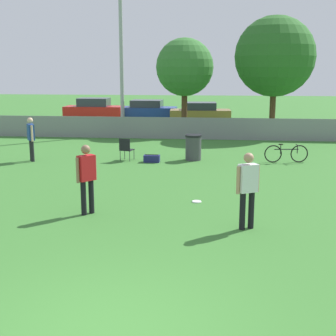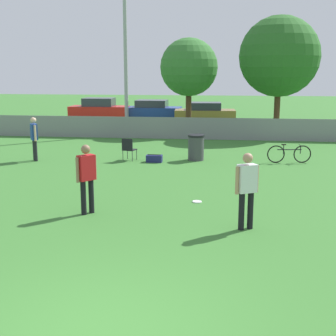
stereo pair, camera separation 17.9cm
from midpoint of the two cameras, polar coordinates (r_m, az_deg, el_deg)
The scene contains 16 objects.
ground_plane at distance 6.65m, azimuth -8.63°, elevation -19.41°, with size 120.00×120.00×0.00m, color #38722D.
fence_backline at distance 23.71m, azimuth 2.53°, elevation 4.85°, with size 21.74×0.07×1.21m.
light_pole at distance 25.53m, azimuth -6.00°, elevation 17.35°, with size 0.90×0.36×10.24m.
tree_near_pole at distance 26.14m, azimuth 1.84°, elevation 12.16°, with size 3.16×3.16×5.17m.
tree_far_right at distance 25.99m, azimuth 12.70°, elevation 13.11°, with size 4.24×4.24×6.26m.
player_receiver_white at distance 10.28m, azimuth 9.21°, elevation -2.09°, with size 0.51×0.39×1.70m.
player_thrower_red at distance 11.38m, azimuth -10.34°, elevation -0.77°, with size 0.43×0.45×1.70m.
spectator_in_blue at distance 18.63m, azimuth -16.63°, elevation 3.74°, with size 0.39×0.47×1.68m.
frisbee_disc at distance 12.47m, azimuth 3.11°, elevation -4.10°, with size 0.26×0.26×0.03m.
folding_chair_sideline at distance 18.11m, azimuth -5.42°, elevation 2.44°, with size 0.54×0.55×0.87m.
bicycle_sideline at distance 18.21m, azimuth 13.95°, elevation 1.73°, with size 1.66×0.44×0.72m.
trash_bin at distance 18.18m, azimuth 2.82°, elevation 2.53°, with size 0.64×0.64×0.99m.
gear_bag_sideline at distance 17.80m, azimuth -2.28°, elevation 1.15°, with size 0.60×0.33×0.29m.
parked_car_red at distance 33.69m, azimuth -9.15°, elevation 7.08°, with size 4.08×1.82×1.51m.
parked_car_blue at distance 33.61m, azimuth -2.74°, elevation 7.10°, with size 4.19×1.94×1.35m.
parked_car_tan at distance 31.64m, azimuth 3.78°, elevation 6.77°, with size 4.11×2.05×1.32m.
Camera 1 is at (1.47, -5.49, 3.44)m, focal length 50.00 mm.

